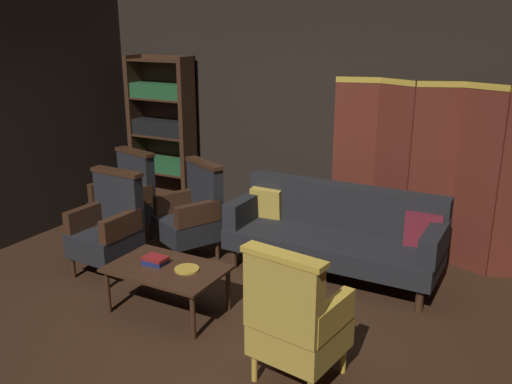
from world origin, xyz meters
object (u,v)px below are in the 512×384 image
at_px(armchair_wing_left, 109,227).
at_px(brass_tray, 187,269).
at_px(armchair_wing_far, 192,213).
at_px(coffee_table, 167,272).
at_px(velvet_couch, 335,230).
at_px(armchair_gilt_accent, 296,320).
at_px(folding_screen, 432,171).
at_px(armchair_wing_right, 126,199).
at_px(book_red_leather, 155,258).
at_px(bookshelf, 163,133).
at_px(book_navy_cloth, 156,262).

bearing_deg(armchair_wing_left, brass_tray, -15.45).
bearing_deg(armchair_wing_far, coffee_table, -65.59).
bearing_deg(velvet_couch, armchair_gilt_accent, -77.68).
xyz_separation_m(folding_screen, armchair_wing_right, (-3.21, -1.04, -0.50)).
xyz_separation_m(armchair_gilt_accent, book_red_leather, (-1.52, 0.39, -0.02)).
distance_m(armchair_gilt_accent, book_red_leather, 1.57).
xyz_separation_m(bookshelf, brass_tray, (1.89, -2.15, -0.64)).
xyz_separation_m(armchair_gilt_accent, armchair_wing_left, (-2.39, 0.74, 0.00)).
bearing_deg(armchair_wing_right, book_red_leather, -40.39).
relative_size(coffee_table, brass_tray, 4.68).
relative_size(folding_screen, armchair_gilt_accent, 2.05).
distance_m(bookshelf, coffee_table, 2.86).
bearing_deg(brass_tray, armchair_wing_far, 122.75).
xyz_separation_m(armchair_gilt_accent, armchair_wing_right, (-2.86, 1.52, 0.00)).
bearing_deg(coffee_table, armchair_wing_far, 114.41).
distance_m(folding_screen, book_red_leather, 2.92).
bearing_deg(armchair_wing_far, book_navy_cloth, -71.39).
height_order(velvet_couch, brass_tray, velvet_couch).
distance_m(bookshelf, armchair_wing_left, 2.04).
height_order(bookshelf, armchair_wing_far, bookshelf).
relative_size(armchair_gilt_accent, brass_tray, 4.87).
bearing_deg(coffee_table, armchair_wing_left, 159.93).
height_order(armchair_wing_left, book_navy_cloth, armchair_wing_left).
bearing_deg(armchair_wing_left, armchair_wing_far, 55.23).
xyz_separation_m(armchair_gilt_accent, brass_tray, (-1.21, 0.41, -0.06)).
height_order(bookshelf, armchair_wing_right, bookshelf).
relative_size(coffee_table, armchair_wing_far, 0.96).
relative_size(armchair_gilt_accent, armchair_wing_far, 1.00).
height_order(bookshelf, brass_tray, bookshelf).
bearing_deg(book_red_leather, armchair_wing_right, 139.61).
xyz_separation_m(velvet_couch, armchair_gilt_accent, (0.40, -1.82, 0.04)).
distance_m(folding_screen, bookshelf, 3.45).
height_order(coffee_table, armchair_gilt_accent, armchair_gilt_accent).
relative_size(velvet_couch, coffee_table, 2.12).
xyz_separation_m(folding_screen, coffee_table, (-1.74, -2.19, -0.61)).
height_order(coffee_table, armchair_wing_far, armchair_wing_far).
height_order(folding_screen, book_navy_cloth, folding_screen).
distance_m(folding_screen, coffee_table, 2.86).
relative_size(bookshelf, book_red_leather, 10.02).
xyz_separation_m(folding_screen, velvet_couch, (-0.75, -0.74, -0.53)).
height_order(coffee_table, book_red_leather, book_red_leather).
height_order(velvet_couch, book_navy_cloth, velvet_couch).
relative_size(armchair_wing_right, book_navy_cloth, 5.67).
xyz_separation_m(coffee_table, book_navy_cloth, (-0.13, 0.01, 0.07)).
xyz_separation_m(velvet_couch, armchair_wing_left, (-1.99, -1.08, 0.04)).
xyz_separation_m(folding_screen, armchair_gilt_accent, (-0.35, -2.56, -0.50)).
relative_size(armchair_wing_left, book_red_leather, 5.09).
xyz_separation_m(armchair_wing_far, book_navy_cloth, (0.36, -1.08, -0.05)).
distance_m(folding_screen, brass_tray, 2.71).
distance_m(armchair_wing_right, armchair_wing_far, 0.97).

